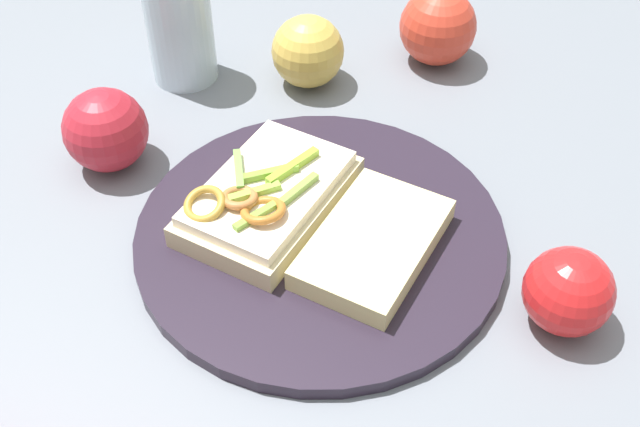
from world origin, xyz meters
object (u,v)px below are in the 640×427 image
Objects in this scene: apple_2 at (106,130)px; drinking_glass at (179,25)px; apple_4 at (568,292)px; plate at (320,235)px; bread_slice_side at (374,243)px; apple_3 at (438,27)px; apple_0 at (308,51)px; sandwich at (267,197)px.

drinking_glass reaches higher than apple_2.
apple_2 is 1.13× the size of apple_4.
plate is 0.23m from apple_2.
plate is 4.02× the size of apple_2.
drinking_glass reaches higher than bread_slice_side.
apple_3 is 0.37m from apple_4.
apple_0 is (-0.17, -0.21, 0.01)m from bread_slice_side.
apple_4 reaches higher than sandwich.
drinking_glass is at bearing -161.18° from apple_2.
bread_slice_side is at bearing 73.93° from drinking_glass.
apple_3 is at bearing 145.86° from apple_0.
apple_3 is (-0.34, 0.14, 0.00)m from apple_2.
apple_2 is (0.03, -0.17, 0.01)m from sandwich.
plate is 0.21m from apple_4.
apple_4 is (0.12, 0.36, -0.00)m from apple_0.
plate is 4.16× the size of apple_0.
plate is at bearing -87.85° from sandwich.
drinking_glass reaches higher than plate.
apple_3 is at bearing -131.37° from apple_4.
apple_3 reaches higher than apple_4.
apple_0 is at bearing 20.72° from sandwich.
drinking_glass is at bearing -110.45° from plate.
apple_3 is (-0.30, -0.08, 0.04)m from plate.
drinking_glass is (-0.09, -0.32, 0.04)m from bread_slice_side.
bread_slice_side is at bearing 101.20° from apple_2.
apple_0 reaches higher than plate.
apple_4 is (-0.04, 0.15, 0.01)m from bread_slice_side.
drinking_glass is at bearing -95.81° from apple_4.
plate is 3.81× the size of apple_3.
bread_slice_side is 0.34m from drinking_glass.
bread_slice_side is at bearing 23.66° from apple_3.
apple_4 is at bearing 104.67° from plate.
apple_2 is 0.16m from drinking_glass.
apple_3 reaches higher than apple_2.
drinking_glass is (0.07, -0.11, 0.02)m from apple_0.
apple_0 is at bearing 164.37° from apple_2.
bread_slice_side is at bearing -73.67° from apple_4.
drinking_glass is at bearing -44.64° from apple_3.
apple_4 is (-0.06, 0.25, 0.00)m from sandwich.
apple_2 is at bearing 18.82° from drinking_glass.
sandwich is 2.10× the size of apple_3.
drinking_glass is (-0.05, -0.47, 0.03)m from apple_4.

